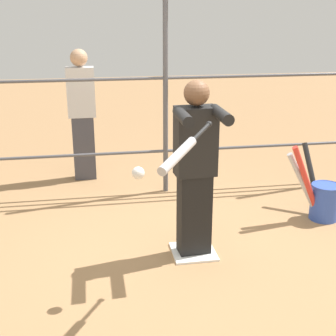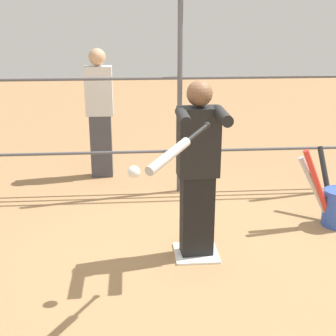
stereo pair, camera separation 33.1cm
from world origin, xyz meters
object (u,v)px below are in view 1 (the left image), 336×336
Objects in this scene: bat_bucket at (321,198)px; bystander_behind_fence at (82,113)px; softball_in_flight at (138,173)px; baseball_bat_swinging at (182,151)px; batter at (196,165)px.

bystander_behind_fence reaches higher than bat_bucket.
softball_in_flight reaches higher than bat_bucket.
bystander_behind_fence reaches higher than softball_in_flight.
softball_in_flight is (0.28, -0.27, -0.24)m from baseball_bat_swinging.
batter reaches higher than baseball_bat_swinging.
bystander_behind_fence reaches higher than batter.
baseball_bat_swinging is 7.17× the size of softball_in_flight.
bat_bucket is (-2.08, -1.06, -0.78)m from softball_in_flight.
bystander_behind_fence is at bearing -66.45° from batter.
baseball_bat_swinging is at bearing 36.46° from bat_bucket.
softball_in_flight is 0.11× the size of bat_bucket.
softball_in_flight is at bearing 27.06° from bat_bucket.
bat_bucket is at bearing 145.32° from bystander_behind_fence.
bystander_behind_fence is (0.70, -3.07, -0.37)m from baseball_bat_swinging.
bystander_behind_fence is at bearing -77.13° from baseball_bat_swinging.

